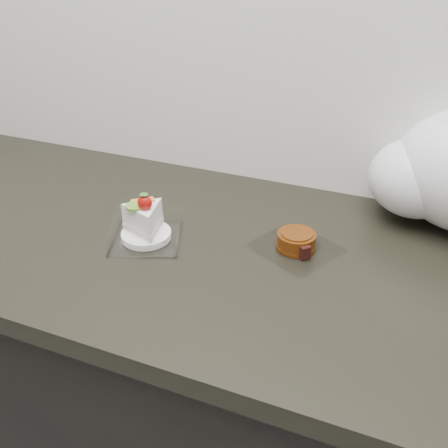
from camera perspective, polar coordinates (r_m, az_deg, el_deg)
The scene contains 3 objects.
counter at distance 1.27m, azimuth -0.80°, elevation -19.50°, with size 2.04×0.64×0.90m.
cake_tray at distance 0.98m, azimuth -8.95°, elevation -0.36°, with size 0.17×0.17×0.10m.
mooncake_wrap at distance 0.96m, azimuth 8.27°, elevation -2.08°, with size 0.19×0.19×0.04m.
Camera 1 is at (0.32, 0.95, 1.43)m, focal length 40.00 mm.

